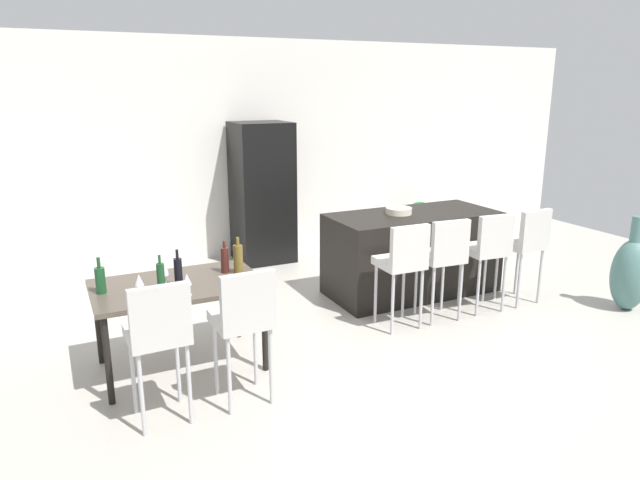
{
  "coord_description": "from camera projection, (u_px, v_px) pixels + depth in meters",
  "views": [
    {
      "loc": [
        -3.04,
        -4.48,
        2.29
      ],
      "look_at": [
        -0.72,
        0.35,
        0.85
      ],
      "focal_mm": 32.3,
      "sensor_mm": 36.0,
      "label": 1
    }
  ],
  "objects": [
    {
      "name": "wine_bottle_near",
      "position": [
        238.0,
        259.0,
        4.88
      ],
      "size": [
        0.08,
        0.08,
        0.32
      ],
      "color": "brown",
      "rests_on": "dining_table"
    },
    {
      "name": "bar_chair_left",
      "position": [
        403.0,
        259.0,
        5.44
      ],
      "size": [
        0.41,
        0.41,
        1.05
      ],
      "color": "beige",
      "rests_on": "ground_plane"
    },
    {
      "name": "bar_chair_far",
      "position": [
        526.0,
        241.0,
        6.09
      ],
      "size": [
        0.43,
        0.43,
        1.05
      ],
      "color": "beige",
      "rests_on": "ground_plane"
    },
    {
      "name": "bar_chair_middle",
      "position": [
        443.0,
        253.0,
        5.64
      ],
      "size": [
        0.43,
        0.43,
        1.05
      ],
      "color": "beige",
      "rests_on": "ground_plane"
    },
    {
      "name": "refrigerator",
      "position": [
        262.0,
        193.0,
        7.61
      ],
      "size": [
        0.72,
        0.68,
        1.84
      ],
      "primitive_type": "cube",
      "color": "black",
      "rests_on": "ground_plane"
    },
    {
      "name": "wine_bottle_corner",
      "position": [
        178.0,
        272.0,
        4.55
      ],
      "size": [
        0.06,
        0.06,
        0.31
      ],
      "color": "black",
      "rests_on": "dining_table"
    },
    {
      "name": "potted_plant",
      "position": [
        420.0,
        217.0,
        8.82
      ],
      "size": [
        0.38,
        0.38,
        0.58
      ],
      "color": "#996B4C",
      "rests_on": "ground_plane"
    },
    {
      "name": "wine_glass_inner",
      "position": [
        165.0,
        270.0,
        4.59
      ],
      "size": [
        0.07,
        0.07,
        0.17
      ],
      "color": "silver",
      "rests_on": "dining_table"
    },
    {
      "name": "wine_bottle_left",
      "position": [
        225.0,
        260.0,
        4.91
      ],
      "size": [
        0.07,
        0.07,
        0.28
      ],
      "color": "#471E19",
      "rests_on": "dining_table"
    },
    {
      "name": "wine_bottle_middle",
      "position": [
        100.0,
        280.0,
        4.42
      ],
      "size": [
        0.08,
        0.08,
        0.29
      ],
      "color": "#194723",
      "rests_on": "dining_table"
    },
    {
      "name": "floor_vase",
      "position": [
        630.0,
        274.0,
        6.0
      ],
      "size": [
        0.38,
        0.38,
        1.01
      ],
      "color": "#47706B",
      "rests_on": "ground_plane"
    },
    {
      "name": "ground_plane",
      "position": [
        399.0,
        322.0,
        5.76
      ],
      "size": [
        10.0,
        10.0,
        0.0
      ],
      "primitive_type": "plane",
      "color": "#ADA89E"
    },
    {
      "name": "bar_chair_right",
      "position": [
        488.0,
        247.0,
        5.88
      ],
      "size": [
        0.43,
        0.43,
        1.05
      ],
      "color": "beige",
      "rests_on": "ground_plane"
    },
    {
      "name": "wine_bottle_right",
      "position": [
        161.0,
        277.0,
        4.44
      ],
      "size": [
        0.06,
        0.06,
        0.3
      ],
      "color": "#194723",
      "rests_on": "dining_table"
    },
    {
      "name": "dining_table",
      "position": [
        178.0,
        291.0,
        4.68
      ],
      "size": [
        1.34,
        0.85,
        0.74
      ],
      "color": "#4C4238",
      "rests_on": "ground_plane"
    },
    {
      "name": "wine_glass_far",
      "position": [
        139.0,
        280.0,
        4.35
      ],
      "size": [
        0.07,
        0.07,
        0.17
      ],
      "color": "silver",
      "rests_on": "dining_table"
    },
    {
      "name": "fruit_bowl",
      "position": [
        399.0,
        211.0,
        6.34
      ],
      "size": [
        0.29,
        0.29,
        0.07
      ],
      "primitive_type": "cylinder",
      "color": "beige",
      "rests_on": "kitchen_island"
    },
    {
      "name": "kitchen_island",
      "position": [
        412.0,
        253.0,
        6.5
      ],
      "size": [
        1.9,
        0.87,
        0.92
      ],
      "primitive_type": "cube",
      "color": "black",
      "rests_on": "ground_plane"
    },
    {
      "name": "dining_chair_far",
      "position": [
        244.0,
        315.0,
        4.12
      ],
      "size": [
        0.41,
        0.41,
        1.05
      ],
      "color": "beige",
      "rests_on": "ground_plane"
    },
    {
      "name": "dining_chair_near",
      "position": [
        158.0,
        330.0,
        3.87
      ],
      "size": [
        0.41,
        0.41,
        1.05
      ],
      "color": "beige",
      "rests_on": "ground_plane"
    },
    {
      "name": "back_wall",
      "position": [
        282.0,
        148.0,
        8.05
      ],
      "size": [
        10.0,
        0.12,
        2.9
      ],
      "primitive_type": "cube",
      "color": "silver",
      "rests_on": "ground_plane"
    },
    {
      "name": "wine_glass_end",
      "position": [
        187.0,
        280.0,
        4.37
      ],
      "size": [
        0.07,
        0.07,
        0.17
      ],
      "color": "silver",
      "rests_on": "dining_table"
    }
  ]
}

